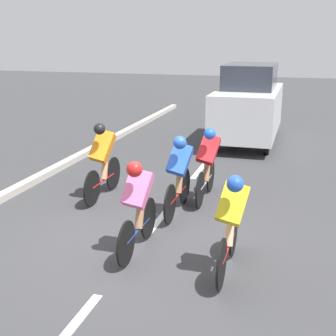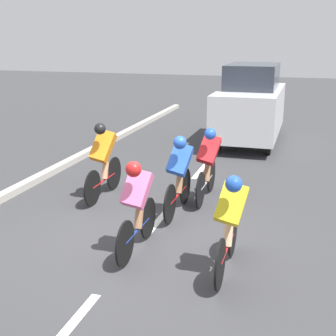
{
  "view_description": "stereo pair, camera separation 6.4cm",
  "coord_description": "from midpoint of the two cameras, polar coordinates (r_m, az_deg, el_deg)",
  "views": [
    {
      "loc": [
        -2.25,
        6.39,
        3.08
      ],
      "look_at": [
        -0.16,
        -0.74,
        0.95
      ],
      "focal_mm": 50.0,
      "sensor_mm": 36.0,
      "label": 1
    },
    {
      "loc": [
        -2.31,
        6.38,
        3.08
      ],
      "look_at": [
        -0.16,
        -0.74,
        0.95
      ],
      "focal_mm": 50.0,
      "sensor_mm": 36.0,
      "label": 2
    }
  ],
  "objects": [
    {
      "name": "cyclist_yellow",
      "position": [
        6.14,
        7.37,
        -6.37
      ],
      "size": [
        0.42,
        1.63,
        1.44
      ],
      "color": "black",
      "rests_on": "ground"
    },
    {
      "name": "cyclist_pink",
      "position": [
        6.66,
        -4.01,
        -4.35
      ],
      "size": [
        0.4,
        1.61,
        1.45
      ],
      "color": "black",
      "rests_on": "ground"
    },
    {
      "name": "lane_stripe_mid",
      "position": [
        8.08,
        -1.35,
        -6.38
      ],
      "size": [
        0.12,
        1.4,
        0.01
      ],
      "primitive_type": "cube",
      "color": "white",
      "rests_on": "ground"
    },
    {
      "name": "ground_plane",
      "position": [
        7.44,
        -3.08,
        -8.46
      ],
      "size": [
        60.0,
        60.0,
        0.0
      ],
      "primitive_type": "plane",
      "color": "#38383A"
    },
    {
      "name": "lane_stripe_near",
      "position": [
        5.48,
        -12.07,
        -18.55
      ],
      "size": [
        0.12,
        1.4,
        0.01
      ],
      "primitive_type": "cube",
      "color": "white",
      "rests_on": "ground"
    },
    {
      "name": "cyclist_orange",
      "position": [
        8.99,
        -8.19,
        1.14
      ],
      "size": [
        0.43,
        1.69,
        1.53
      ],
      "color": "black",
      "rests_on": "ground"
    },
    {
      "name": "support_car",
      "position": [
        13.86,
        9.65,
        7.65
      ],
      "size": [
        1.7,
        3.97,
        2.27
      ],
      "color": "black",
      "rests_on": "ground"
    },
    {
      "name": "cyclist_red",
      "position": [
        8.83,
        4.62,
        0.76
      ],
      "size": [
        0.44,
        1.65,
        1.47
      ],
      "color": "black",
      "rests_on": "ground"
    },
    {
      "name": "lane_stripe_far",
      "position": [
        11.01,
        3.69,
        -0.28
      ],
      "size": [
        0.12,
        1.4,
        0.01
      ],
      "primitive_type": "cube",
      "color": "white",
      "rests_on": "ground"
    },
    {
      "name": "cyclist_blue",
      "position": [
        8.1,
        1.12,
        -0.55
      ],
      "size": [
        0.43,
        1.7,
        1.48
      ],
      "color": "black",
      "rests_on": "ground"
    }
  ]
}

